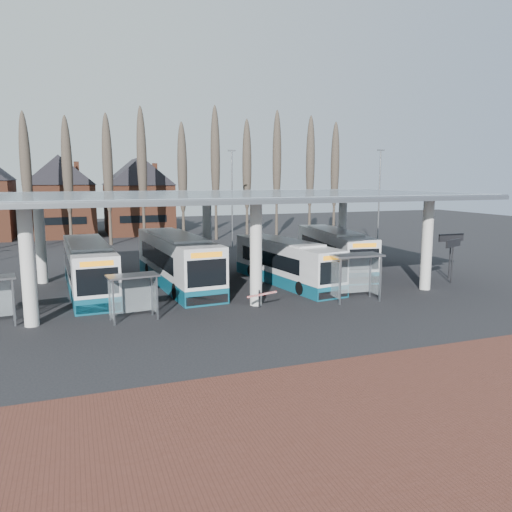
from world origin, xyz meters
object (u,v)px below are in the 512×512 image
object	(u,v)px
bus_2	(286,263)
bus_3	(334,251)
shelter_2	(355,266)
bus_1	(177,261)
bus_0	(89,268)
shelter_1	(132,287)

from	to	relation	value
bus_2	bus_3	world-z (taller)	bus_3
bus_2	bus_3	bearing A→B (deg)	22.47
bus_3	shelter_2	size ratio (longest dim) A/B	3.78
bus_1	shelter_2	distance (m)	12.21
bus_2	shelter_2	size ratio (longest dim) A/B	3.55
bus_2	bus_1	bearing A→B (deg)	156.13
bus_0	bus_3	size ratio (longest dim) A/B	1.00
bus_2	shelter_2	xyz separation A→B (m)	(1.92, -5.99, 0.63)
shelter_1	bus_0	bearing A→B (deg)	97.58
shelter_2	bus_1	bearing A→B (deg)	142.48
bus_2	shelter_1	bearing A→B (deg)	-161.31
bus_0	bus_2	xyz separation A→B (m)	(13.07, -1.98, -0.11)
bus_3	shelter_2	xyz separation A→B (m)	(-3.76, -9.34, 0.54)
bus_1	bus_2	world-z (taller)	bus_1
bus_1	shelter_2	world-z (taller)	bus_1
bus_0	bus_1	xyz separation A→B (m)	(5.80, 0.07, 0.11)
bus_0	bus_2	size ratio (longest dim) A/B	1.06
bus_0	bus_2	world-z (taller)	bus_0
bus_1	shelter_2	xyz separation A→B (m)	(9.19, -8.04, 0.41)
bus_3	shelter_1	xyz separation A→B (m)	(-16.83, -8.98, 0.22)
shelter_1	shelter_2	xyz separation A→B (m)	(13.07, -0.36, 0.32)
shelter_1	bus_1	bearing A→B (deg)	56.59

